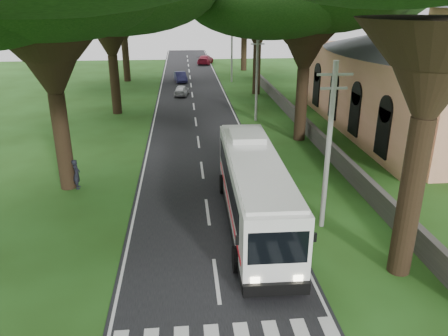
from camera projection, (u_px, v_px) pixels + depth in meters
The scene contains 12 objects.
ground at pixel (221, 315), 15.46m from camera, with size 140.00×140.00×0.00m, color #234614.
road at pixel (196, 125), 38.65m from camera, with size 8.00×120.00×0.04m, color black.
property_wall at pixel (299, 119), 38.30m from camera, with size 0.35×50.00×1.20m, color #383533.
church at pixel (417, 72), 35.24m from camera, with size 14.00×24.00×11.60m.
pole_near at pixel (329, 145), 19.99m from camera, with size 1.60×0.24×8.00m.
pole_mid at pixel (257, 75), 38.55m from camera, with size 1.60×0.24×8.00m.
pole_far at pixel (232, 50), 57.10m from camera, with size 1.60×0.24×8.00m.
coach_bus at pixel (254, 188), 21.11m from camera, with size 2.98×11.98×3.52m.
distant_car_a at pixel (182, 90), 50.12m from camera, with size 1.42×3.53×1.20m, color #BAB9BF.
distant_car_b at pixel (181, 77), 58.31m from camera, with size 1.38×3.96×1.30m, color navy.
distant_car_c at pixel (205, 59), 74.32m from camera, with size 2.07×5.09×1.48m, color maroon.
pedestrian at pixel (77, 174), 25.47m from camera, with size 0.65×0.43×1.79m, color black.
Camera 1 is at (-1.08, -12.47, 10.46)m, focal length 35.00 mm.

